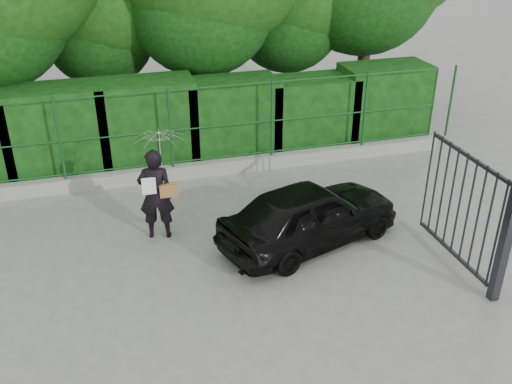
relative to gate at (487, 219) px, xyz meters
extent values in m
plane|color=gray|center=(-4.60, 0.72, -1.19)|extent=(80.00, 80.00, 0.00)
cube|color=#9E9E99|center=(-4.60, 5.22, -1.04)|extent=(14.00, 0.25, 0.30)
cylinder|color=#15491E|center=(-6.50, 5.22, 0.01)|extent=(0.06, 0.06, 1.80)
cylinder|color=#15491E|center=(-4.20, 5.22, 0.01)|extent=(0.06, 0.06, 1.80)
cylinder|color=#15491E|center=(-1.90, 5.22, 0.01)|extent=(0.06, 0.06, 1.80)
cylinder|color=#15491E|center=(0.40, 5.22, 0.01)|extent=(0.06, 0.06, 1.80)
cylinder|color=#15491E|center=(2.70, 5.22, 0.01)|extent=(0.06, 0.06, 1.80)
cylinder|color=#15491E|center=(-4.60, 5.22, -0.79)|extent=(13.60, 0.03, 0.03)
cylinder|color=#15491E|center=(-4.60, 5.22, -0.04)|extent=(13.60, 0.03, 0.03)
cylinder|color=#15491E|center=(-4.60, 5.22, 0.86)|extent=(13.60, 0.03, 0.03)
cube|color=black|center=(-6.60, 6.22, -0.17)|extent=(2.20, 1.20, 2.03)
cube|color=black|center=(-4.60, 6.22, -0.17)|extent=(2.20, 1.20, 2.03)
cube|color=black|center=(-2.60, 6.22, -0.24)|extent=(2.20, 1.20, 1.89)
cube|color=black|center=(-0.60, 6.22, -0.30)|extent=(2.20, 1.20, 1.77)
cube|color=black|center=(1.40, 6.22, -0.21)|extent=(2.20, 1.20, 1.95)
cylinder|color=black|center=(-7.60, 7.92, 1.06)|extent=(0.36, 0.36, 4.50)
cylinder|color=black|center=(-5.10, 9.22, 0.44)|extent=(0.36, 0.36, 3.25)
cylinder|color=black|center=(-2.60, 8.22, 0.94)|extent=(0.36, 0.36, 4.25)
cylinder|color=black|center=(-0.10, 8.92, 0.56)|extent=(0.36, 0.36, 3.50)
cylinder|color=black|center=(1.90, 8.52, 1.19)|extent=(0.36, 0.36, 4.75)
cube|color=#26262C|center=(0.00, -0.48, -0.09)|extent=(0.14, 0.14, 2.20)
cube|color=#26262C|center=(0.00, 0.67, -1.04)|extent=(0.05, 2.00, 0.06)
cube|color=#26262C|center=(0.00, 0.67, 0.76)|extent=(0.05, 2.00, 0.06)
cylinder|color=#26262C|center=(0.00, -0.28, -0.14)|extent=(0.04, 0.04, 1.90)
cylinder|color=#26262C|center=(0.00, -0.03, -0.14)|extent=(0.04, 0.04, 1.90)
cylinder|color=#26262C|center=(0.00, 0.22, -0.14)|extent=(0.04, 0.04, 1.90)
cylinder|color=#26262C|center=(0.00, 0.47, -0.14)|extent=(0.04, 0.04, 1.90)
cylinder|color=#26262C|center=(0.00, 0.72, -0.14)|extent=(0.04, 0.04, 1.90)
cylinder|color=#26262C|center=(0.00, 0.97, -0.14)|extent=(0.04, 0.04, 1.90)
cylinder|color=#26262C|center=(0.00, 1.22, -0.14)|extent=(0.04, 0.04, 1.90)
cylinder|color=#26262C|center=(0.00, 1.47, -0.14)|extent=(0.04, 0.04, 1.90)
cylinder|color=#26262C|center=(0.00, 1.72, -0.14)|extent=(0.04, 0.04, 1.90)
imported|color=black|center=(-4.82, 2.85, -0.31)|extent=(0.71, 0.53, 1.75)
imported|color=silver|center=(-4.67, 2.90, 0.47)|extent=(0.89, 0.90, 0.81)
cube|color=#986530|center=(-4.60, 2.77, -0.21)|extent=(0.32, 0.15, 0.24)
cube|color=white|center=(-4.94, 2.73, -0.07)|extent=(0.25, 0.02, 0.32)
imported|color=black|center=(-2.21, 1.89, -0.60)|extent=(3.71, 2.41, 1.18)
camera|label=1|loc=(-5.56, -6.42, 4.44)|focal=40.00mm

